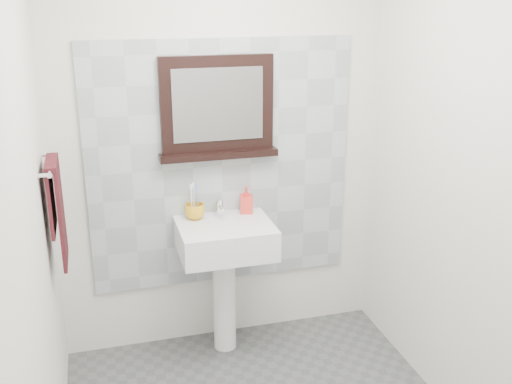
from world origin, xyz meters
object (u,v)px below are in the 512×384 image
(pedestal_sink, at_px, (225,252))
(soap_dispenser, at_px, (246,200))
(toothbrush_cup, at_px, (195,211))
(framed_mirror, at_px, (217,110))
(hand_towel, at_px, (57,204))

(pedestal_sink, relative_size, soap_dispenser, 5.83)
(toothbrush_cup, bearing_deg, soap_dispenser, 3.44)
(soap_dispenser, bearing_deg, framed_mirror, 173.84)
(framed_mirror, height_order, hand_towel, framed_mirror)
(pedestal_sink, xyz_separation_m, soap_dispenser, (0.17, 0.14, 0.27))
(framed_mirror, bearing_deg, toothbrush_cup, -158.02)
(framed_mirror, distance_m, hand_towel, 1.05)
(soap_dispenser, xyz_separation_m, framed_mirror, (-0.16, 0.05, 0.55))
(toothbrush_cup, distance_m, soap_dispenser, 0.33)
(pedestal_sink, relative_size, hand_towel, 1.75)
(toothbrush_cup, distance_m, hand_towel, 0.84)
(hand_towel, bearing_deg, pedestal_sink, 11.24)
(pedestal_sink, height_order, soap_dispenser, soap_dispenser)
(pedestal_sink, distance_m, hand_towel, 1.03)
(toothbrush_cup, bearing_deg, framed_mirror, 21.98)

